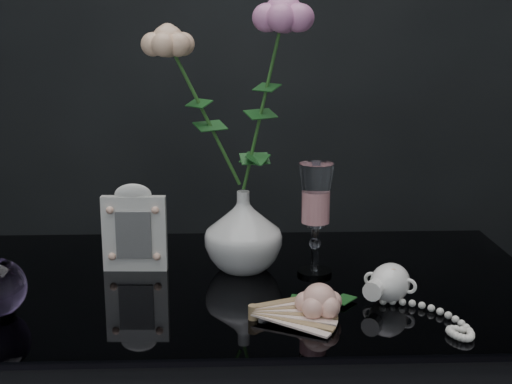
{
  "coord_description": "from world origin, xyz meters",
  "views": [
    {
      "loc": [
        -0.01,
        -1.11,
        1.19
      ],
      "look_at": [
        0.03,
        0.04,
        0.92
      ],
      "focal_mm": 50.0,
      "sensor_mm": 36.0,
      "label": 1
    }
  ],
  "objects_px": {
    "loose_rose": "(319,301)",
    "wine_glass": "(315,220)",
    "pearl_jar": "(390,281)",
    "vase": "(243,231)",
    "picture_frame": "(134,227)"
  },
  "relations": [
    {
      "from": "loose_rose",
      "to": "wine_glass",
      "type": "bearing_deg",
      "value": 64.3
    },
    {
      "from": "loose_rose",
      "to": "pearl_jar",
      "type": "xyz_separation_m",
      "value": [
        0.12,
        0.07,
        0.01
      ]
    },
    {
      "from": "vase",
      "to": "wine_glass",
      "type": "relative_size",
      "value": 0.73
    },
    {
      "from": "wine_glass",
      "to": "pearl_jar",
      "type": "height_order",
      "value": "wine_glass"
    },
    {
      "from": "picture_frame",
      "to": "loose_rose",
      "type": "xyz_separation_m",
      "value": [
        0.3,
        -0.22,
        -0.05
      ]
    },
    {
      "from": "picture_frame",
      "to": "pearl_jar",
      "type": "relative_size",
      "value": 0.71
    },
    {
      "from": "pearl_jar",
      "to": "loose_rose",
      "type": "bearing_deg",
      "value": -120.9
    },
    {
      "from": "loose_rose",
      "to": "pearl_jar",
      "type": "height_order",
      "value": "pearl_jar"
    },
    {
      "from": "picture_frame",
      "to": "loose_rose",
      "type": "bearing_deg",
      "value": -34.13
    },
    {
      "from": "picture_frame",
      "to": "pearl_jar",
      "type": "distance_m",
      "value": 0.46
    },
    {
      "from": "wine_glass",
      "to": "pearl_jar",
      "type": "relative_size",
      "value": 0.89
    },
    {
      "from": "wine_glass",
      "to": "pearl_jar",
      "type": "distance_m",
      "value": 0.18
    },
    {
      "from": "pearl_jar",
      "to": "wine_glass",
      "type": "bearing_deg",
      "value": 160.49
    },
    {
      "from": "wine_glass",
      "to": "loose_rose",
      "type": "bearing_deg",
      "value": -94.72
    },
    {
      "from": "vase",
      "to": "picture_frame",
      "type": "bearing_deg",
      "value": 178.24
    }
  ]
}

